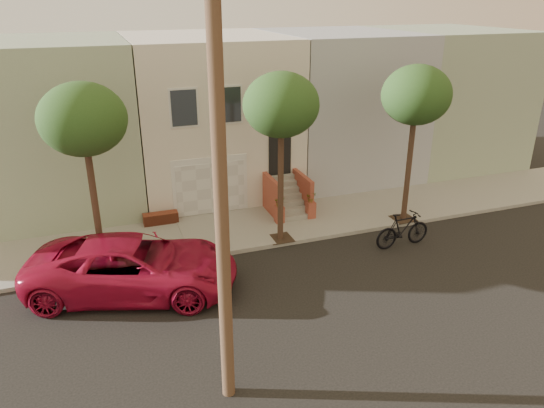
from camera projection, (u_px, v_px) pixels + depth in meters
name	position (u px, v px, depth m)	size (l,w,h in m)	color
ground	(294.00, 299.00, 15.95)	(90.00, 90.00, 0.00)	black
sidewalk	(244.00, 229.00, 20.57)	(40.00, 3.70, 0.15)	gray
house_row	(207.00, 112.00, 24.29)	(33.10, 11.70, 7.00)	beige
tree_left	(83.00, 121.00, 15.61)	(2.70, 2.57, 6.30)	#2D2116
tree_mid	(281.00, 106.00, 17.65)	(2.70, 2.57, 6.30)	#2D2116
tree_right	(416.00, 96.00, 19.37)	(2.70, 2.57, 6.30)	#2D2116
pickup_truck	(133.00, 266.00, 16.06)	(3.00, 6.51, 1.81)	#A2102F
motorcycle	(403.00, 230.00, 19.07)	(0.65, 2.29, 1.38)	black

